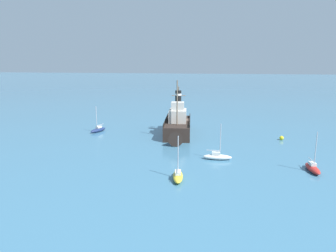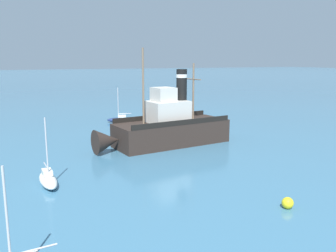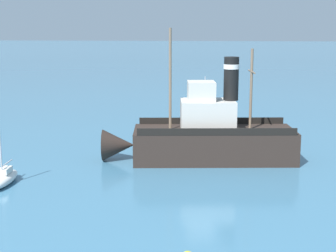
# 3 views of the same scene
# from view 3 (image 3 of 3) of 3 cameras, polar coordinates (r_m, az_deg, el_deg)

# --- Properties ---
(ground_plane) EXTENTS (600.00, 600.00, 0.00)m
(ground_plane) POSITION_cam_3_polar(r_m,az_deg,el_deg) (38.77, 7.87, -4.06)
(ground_plane) COLOR teal
(old_tugboat) EXTENTS (5.76, 14.69, 9.90)m
(old_tugboat) POSITION_cam_3_polar(r_m,az_deg,el_deg) (38.82, 4.21, -1.18)
(old_tugboat) COLOR #2D231E
(old_tugboat) RESTS_ON ground
(sailboat_navy) EXTENTS (2.27, 3.95, 4.90)m
(sailboat_navy) POSITION_cam_3_polar(r_m,az_deg,el_deg) (53.85, 4.39, 0.76)
(sailboat_navy) COLOR navy
(sailboat_navy) RESTS_ON ground
(sailboat_white) EXTENTS (3.84, 1.26, 4.90)m
(sailboat_white) POSITION_cam_3_polar(r_m,az_deg,el_deg) (34.84, -17.70, -5.51)
(sailboat_white) COLOR white
(sailboat_white) RESTS_ON ground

